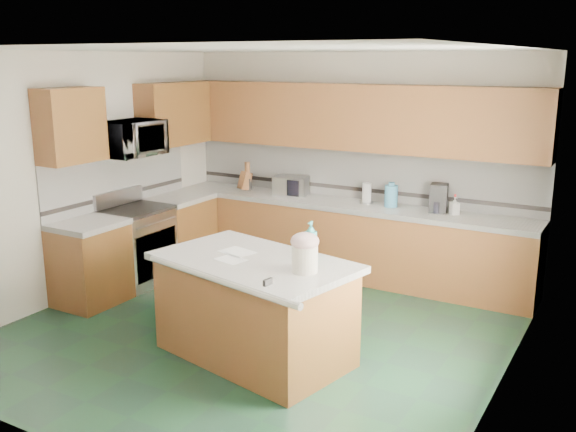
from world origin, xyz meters
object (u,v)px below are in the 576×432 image
Objects in this scene: toaster_oven at (291,186)px; island_top at (254,262)px; island_base at (254,312)px; treat_jar at (305,259)px; coffee_maker at (439,198)px; soap_bottle_island at (311,240)px; knife_block at (245,181)px.

island_top is at bearing -80.69° from toaster_oven.
island_top is (-0.00, 0.00, 0.46)m from island_base.
treat_jar reaches higher than island_base.
island_base is 5.09× the size of coffee_maker.
island_top is 5.40× the size of coffee_maker.
coffee_maker is at bearing 65.66° from treat_jar.
soap_bottle_island reaches higher than toaster_oven.
knife_block is 0.57× the size of toaster_oven.
toaster_oven is (-1.46, 2.22, -0.04)m from soap_bottle_island.
toaster_oven is at bearing 170.22° from coffee_maker.
island_top is 2.73m from toaster_oven.
knife_block is 0.74× the size of coffee_maker.
island_top reaches higher than island_base.
island_top is 0.54m from soap_bottle_island.
soap_bottle_island reaches higher than treat_jar.
soap_bottle_island is 2.66m from toaster_oven.
soap_bottle_island reaches higher than coffee_maker.
treat_jar is 2.64m from coffee_maker.
treat_jar is 3.04m from toaster_oven.
toaster_oven is at bearing 124.79° from island_top.
island_top is at bearing -149.02° from soap_bottle_island.
island_base is 0.46m from island_top.
knife_block is at bearing 166.49° from toaster_oven.
coffee_maker is (0.31, 2.62, 0.05)m from treat_jar.
coffee_maker is (0.45, 2.25, -0.00)m from soap_bottle_island.
soap_bottle_island is 2.29m from coffee_maker.
coffee_maker reaches higher than knife_block.
soap_bottle_island reaches higher than island_base.
soap_bottle_island is (-0.14, 0.37, 0.05)m from treat_jar.
knife_block is 2.62m from coffee_maker.
coffee_maker is at bearing 24.82° from knife_block.
treat_jar is at bearing -24.07° from knife_block.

